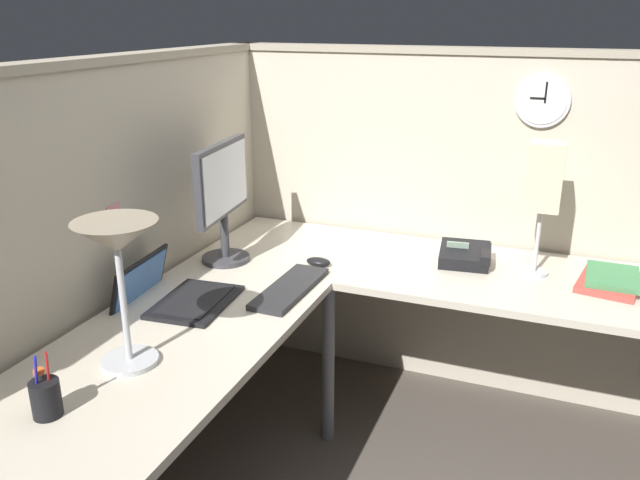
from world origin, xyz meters
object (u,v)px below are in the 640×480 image
Objects in this scene: monitor at (223,193)px; wall_clock at (543,100)px; keyboard at (290,288)px; computer_mouse at (318,262)px; pen_cup at (46,398)px; book_stack at (610,280)px; office_phone at (466,256)px; desk_lamp_dome at (117,249)px; desk_lamp_paper at (545,180)px; laptop at (171,294)px.

monitor is 2.27× the size of wall_clock.
computer_mouse is (0.28, -0.00, 0.01)m from keyboard.
monitor is at bearing 5.78° from pen_cup.
wall_clock reaches higher than pen_cup.
monitor reaches higher than book_stack.
computer_mouse is at bearing 101.07° from book_stack.
monitor reaches higher than office_phone.
pen_cup is (-1.23, 0.27, 0.04)m from computer_mouse.
desk_lamp_paper reaches higher than desk_lamp_dome.
desk_lamp_paper reaches higher than office_phone.
desk_lamp_dome is (-0.42, -0.14, 0.34)m from laptop.
monitor is at bearing 108.82° from office_phone.
laptop is 2.26× the size of pen_cup.
keyboard is (-0.19, -0.38, -0.28)m from monitor.
pen_cup is at bearing 167.81° from computer_mouse.
pen_cup is at bearing 143.13° from desk_lamp_paper.
monitor is 0.48m from computer_mouse.
wall_clock reaches higher than keyboard.
monitor is 1.60× the size of book_stack.
computer_mouse is at bearing -35.68° from laptop.
pen_cup is (-0.30, 0.03, -0.31)m from desk_lamp_dome.
desk_lamp_dome is at bearing -170.11° from monitor.
pen_cup is (-0.72, -0.10, 0.03)m from laptop.
monitor is at bearing 103.11° from computer_mouse.
wall_clock reaches higher than laptop.
laptop is 0.77× the size of desk_lamp_paper.
wall_clock reaches higher than office_phone.
keyboard is at bearing 113.93° from book_stack.
wall_clock is (0.61, -1.16, 0.35)m from monitor.
desk_lamp_dome is 2.47× the size of pen_cup.
keyboard is 1.23m from book_stack.
desk_lamp_paper reaches higher than laptop.
desk_lamp_dome is 2.02× the size of wall_clock.
pen_cup is (-1.14, -0.12, -0.24)m from monitor.
office_phone is at bearing -29.56° from pen_cup.
monitor is 4.81× the size of computer_mouse.
keyboard is at bearing 135.65° from wall_clock.
book_stack is 1.42× the size of wall_clock.
wall_clock reaches higher than desk_lamp_dome.
desk_lamp_dome is (-0.85, -0.15, 0.07)m from monitor.
desk_lamp_paper reaches higher than computer_mouse.
keyboard is 1.95× the size of wall_clock.
computer_mouse is 0.46× the size of office_phone.
monitor is at bearing 104.94° from desk_lamp_paper.
keyboard is at bearing 121.50° from desk_lamp_paper.
office_phone is (0.75, -0.94, 0.01)m from laptop.
computer_mouse is (0.52, -0.37, -0.01)m from laptop.
desk_lamp_paper is (1.17, -1.07, 0.02)m from desk_lamp_dome.
keyboard is 1.29m from wall_clock.
wall_clock is at bearing -56.09° from computer_mouse.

